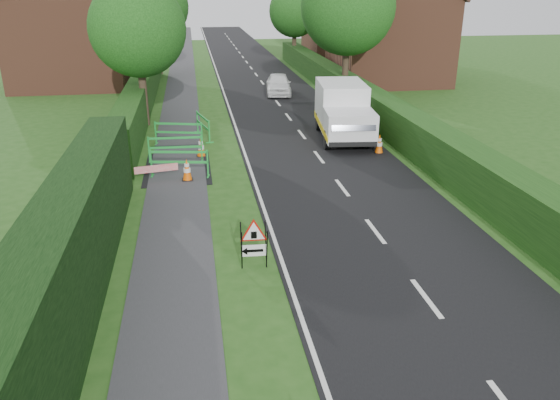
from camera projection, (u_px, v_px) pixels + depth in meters
ground at (326, 337)px, 10.66m from camera, size 120.00×120.00×0.00m
road_surface at (252, 70)px, 43.11m from camera, size 6.00×90.00×0.02m
footpath at (182, 72)px, 42.30m from camera, size 2.00×90.00×0.02m
hedge_west_near at (58, 363)px, 9.92m from camera, size 1.10×18.00×2.50m
hedge_west_far at (144, 108)px, 30.09m from camera, size 1.00×24.00×1.80m
hedge_east at (379, 126)px, 26.28m from camera, size 1.20×50.00×1.50m
house_west at (70, 41)px, 35.61m from camera, size 7.50×7.40×7.88m
house_east_a at (388, 39)px, 36.87m from camera, size 7.50×7.40×7.88m
house_east_b at (347, 24)px, 49.85m from camera, size 7.50×7.40×7.88m
tree_nw at (137, 29)px, 24.82m from camera, size 4.40×4.40×6.70m
tree_ne at (348, 7)px, 29.85m from camera, size 5.20×5.20×7.79m
tree_fw at (155, 6)px, 39.36m from camera, size 4.80×4.80×7.24m
tree_fe at (294, 11)px, 44.87m from camera, size 4.20×4.20×6.33m
triangle_sign at (252, 240)px, 12.92m from camera, size 0.78×0.78×1.10m
works_van at (343, 110)px, 23.86m from camera, size 2.57×5.31×2.34m
traffic_cone_0 at (379, 144)px, 21.98m from camera, size 0.38×0.38×0.79m
traffic_cone_1 at (355, 131)px, 23.81m from camera, size 0.38×0.38×0.79m
traffic_cone_2 at (340, 117)px, 26.27m from camera, size 0.38×0.38×0.79m
traffic_cone_3 at (187, 170)px, 18.94m from camera, size 0.38×0.38×0.79m
traffic_cone_4 at (201, 147)px, 21.55m from camera, size 0.38×0.38×0.79m
ped_barrier_0 at (179, 160)px, 19.20m from camera, size 2.09×0.71×1.00m
ped_barrier_1 at (175, 145)px, 20.93m from camera, size 2.07×0.43×1.00m
ped_barrier_2 at (178, 131)px, 23.00m from camera, size 2.08×0.86×1.00m
ped_barrier_3 at (203, 123)px, 24.15m from camera, size 0.82×2.09×1.00m
redwhite_plank at (157, 181)px, 19.05m from camera, size 1.48×0.31×0.25m
hatchback_car at (278, 84)px, 33.53m from camera, size 1.94×3.83×1.25m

